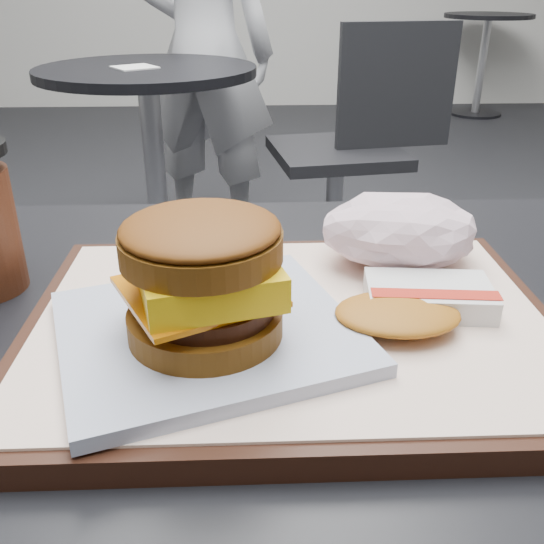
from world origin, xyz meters
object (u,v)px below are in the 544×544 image
at_px(serving_tray, 292,328).
at_px(neighbor_chair, 357,138).
at_px(crumpled_wrapper, 400,231).
at_px(breakfast_sandwich, 205,291).
at_px(customer_table, 291,523).
at_px(hash_brown, 415,304).
at_px(neighbor_table, 152,129).
at_px(patron, 204,51).

height_order(serving_tray, neighbor_chair, neighbor_chair).
relative_size(serving_tray, crumpled_wrapper, 2.94).
xyz_separation_m(serving_tray, breakfast_sandwich, (-0.06, -0.03, 0.05)).
xyz_separation_m(customer_table, breakfast_sandwich, (-0.06, -0.03, 0.24)).
height_order(serving_tray, hash_brown, hash_brown).
bearing_deg(neighbor_chair, customer_table, -101.52).
xyz_separation_m(customer_table, serving_tray, (-0.00, 0.00, 0.20)).
bearing_deg(customer_table, neighbor_chair, 78.48).
relative_size(hash_brown, neighbor_table, 0.16).
height_order(customer_table, neighbor_table, customer_table).
bearing_deg(neighbor_table, neighbor_chair, 1.71).
bearing_deg(breakfast_sandwich, patron, 93.59).
bearing_deg(patron, neighbor_chair, 158.03).
bearing_deg(neighbor_table, breakfast_sandwich, -80.23).
bearing_deg(patron, hash_brown, 113.47).
xyz_separation_m(neighbor_chair, patron, (-0.53, 0.41, 0.24)).
xyz_separation_m(serving_tray, neighbor_table, (-0.35, 1.65, -0.23)).
distance_m(hash_brown, neighbor_table, 1.73).
xyz_separation_m(breakfast_sandwich, hash_brown, (0.15, 0.03, -0.03)).
bearing_deg(serving_tray, hash_brown, -2.91).
distance_m(breakfast_sandwich, neighbor_chair, 1.78).
height_order(breakfast_sandwich, neighbor_chair, breakfast_sandwich).
relative_size(crumpled_wrapper, neighbor_table, 0.17).
height_order(customer_table, patron, patron).
bearing_deg(neighbor_table, hash_brown, -75.25).
distance_m(hash_brown, crumpled_wrapper, 0.09).
relative_size(serving_tray, hash_brown, 3.12).
relative_size(customer_table, serving_tray, 2.11).
bearing_deg(breakfast_sandwich, neighbor_table, 99.77).
bearing_deg(customer_table, serving_tray, 129.51).
height_order(hash_brown, patron, patron).
bearing_deg(neighbor_table, customer_table, -78.02).
distance_m(neighbor_chair, patron, 0.72).
bearing_deg(breakfast_sandwich, customer_table, 27.63).
bearing_deg(hash_brown, neighbor_table, 104.75).
relative_size(breakfast_sandwich, neighbor_chair, 0.27).
height_order(neighbor_table, neighbor_chair, neighbor_chair).
xyz_separation_m(customer_table, hash_brown, (0.08, -0.00, 0.22)).
relative_size(hash_brown, patron, 0.08).
xyz_separation_m(customer_table, crumpled_wrapper, (0.09, 0.09, 0.23)).
relative_size(customer_table, patron, 0.54).
distance_m(serving_tray, neighbor_table, 1.70).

